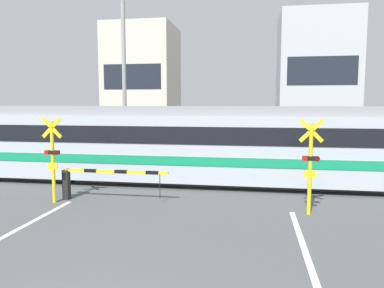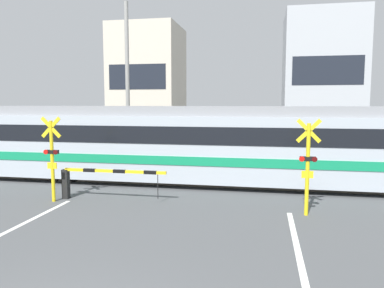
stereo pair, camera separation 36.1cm
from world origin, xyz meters
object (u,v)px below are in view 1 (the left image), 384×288
Objects in this scene: commuter_train at (234,143)px; pedestrian at (198,142)px; crossing_signal_left at (53,156)px; crossing_barrier_near at (93,178)px; crossing_barrier_far at (264,157)px; crossing_signal_right at (310,162)px.

pedestrian is at bearing 111.20° from commuter_train.
crossing_barrier_near is at bearing 20.75° from crossing_signal_left.
commuter_train is 7.58× the size of crossing_signal_left.
crossing_barrier_far is 1.29× the size of crossing_signal_left.
crossing_signal_right is at bearing -79.95° from crossing_barrier_far.
crossing_barrier_far is at bearing 43.34° from crossing_signal_left.
crossing_barrier_near is at bearing 176.37° from crossing_signal_right.
commuter_train is at bearing -68.80° from pedestrian.
commuter_train is 4.40m from crossing_signal_right.
crossing_barrier_far is 9.27m from crossing_signal_left.
crossing_signal_right is at bearing -64.32° from pedestrian.
crossing_barrier_near is 2.09× the size of pedestrian.
crossing_signal_right reaches higher than crossing_barrier_far.
crossing_barrier_far is 4.85m from pedestrian.
crossing_barrier_near is 9.47m from pedestrian.
crossing_signal_right is at bearing -3.63° from crossing_barrier_near.
commuter_train reaches higher than pedestrian.
commuter_train is at bearing -114.89° from crossing_barrier_far.
crossing_signal_right is at bearing -57.82° from commuter_train.
crossing_signal_right is (1.12, -6.34, 0.76)m from crossing_barrier_far.
crossing_signal_right is (7.85, 0.00, 0.00)m from crossing_signal_left.
pedestrian reaches higher than crossing_barrier_far.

